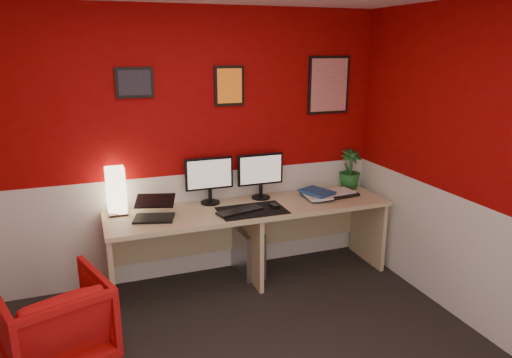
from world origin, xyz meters
name	(u,v)px	position (x,y,z in m)	size (l,w,h in m)	color
wall_back	(173,149)	(0.00, 1.75, 1.25)	(4.00, 0.01, 2.50)	#910909
wall_right	(498,177)	(2.00, 0.00, 1.25)	(0.01, 3.50, 2.50)	#910909
wainscot_back	(177,226)	(0.00, 1.75, 0.50)	(4.00, 0.01, 1.00)	silver
wainscot_right	(484,272)	(2.00, 0.00, 0.50)	(0.01, 3.50, 1.00)	silver
desk	(251,244)	(0.62, 1.41, 0.36)	(2.60, 0.65, 0.73)	tan
shoji_lamp	(116,192)	(-0.54, 1.62, 0.93)	(0.16, 0.16, 0.40)	#FFE5B2
laptop	(153,207)	(-0.26, 1.38, 0.84)	(0.33, 0.23, 0.22)	black
monitor_left	(210,173)	(0.30, 1.63, 1.02)	(0.45, 0.06, 0.58)	black
monitor_right	(261,169)	(0.80, 1.62, 1.02)	(0.45, 0.06, 0.58)	black
desk_mat	(252,210)	(0.60, 1.30, 0.73)	(0.60, 0.38, 0.01)	black
keyboard	(240,211)	(0.48, 1.30, 0.74)	(0.42, 0.14, 0.02)	black
mouse	(274,206)	(0.81, 1.30, 0.75)	(0.06, 0.10, 0.03)	black
book_bottom	(306,198)	(1.20, 1.43, 0.74)	(0.22, 0.30, 0.03)	navy
book_middle	(305,196)	(1.18, 1.41, 0.77)	(0.23, 0.32, 0.02)	silver
book_top	(309,194)	(1.20, 1.38, 0.79)	(0.23, 0.31, 0.03)	navy
zen_tray	(338,194)	(1.55, 1.44, 0.74)	(0.35, 0.25, 0.03)	black
potted_plant	(350,169)	(1.78, 1.62, 0.93)	(0.23, 0.23, 0.40)	#19591E
pc_tower	(247,251)	(0.64, 1.55, 0.23)	(0.20, 0.45, 0.45)	#99999E
armchair	(55,322)	(-1.06, 0.71, 0.31)	(0.67, 0.69, 0.63)	#B71513
art_left	(134,83)	(-0.31, 1.74, 1.85)	(0.32, 0.02, 0.26)	black
art_center	(229,86)	(0.53, 1.74, 1.80)	(0.28, 0.02, 0.36)	orange
art_right	(329,85)	(1.56, 1.74, 1.78)	(0.44, 0.02, 0.56)	red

